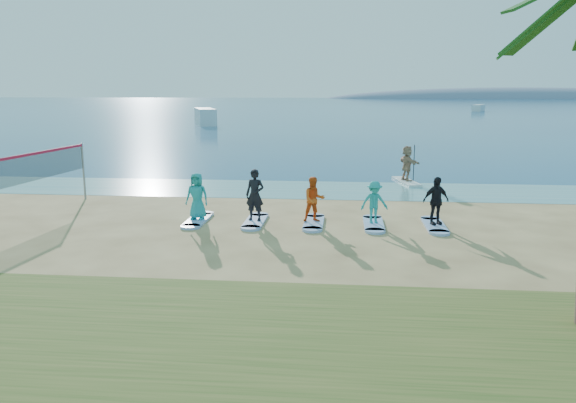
# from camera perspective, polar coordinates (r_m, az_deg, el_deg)

# --- Properties ---
(ground) EXTENTS (600.00, 600.00, 0.00)m
(ground) POSITION_cam_1_polar(r_m,az_deg,el_deg) (17.37, -3.17, -4.80)
(ground) COLOR tan
(ground) RESTS_ON ground
(shallow_water) EXTENTS (600.00, 600.00, 0.00)m
(shallow_water) POSITION_cam_1_polar(r_m,az_deg,el_deg) (27.54, 0.15, 1.26)
(shallow_water) COLOR teal
(shallow_water) RESTS_ON ground
(ocean) EXTENTS (600.00, 600.00, 0.00)m
(ocean) POSITION_cam_1_polar(r_m,az_deg,el_deg) (176.57, 4.86, 9.73)
(ocean) COLOR navy
(ocean) RESTS_ON ground
(island_ridge) EXTENTS (220.00, 56.00, 18.00)m
(island_ridge) POSITION_cam_1_polar(r_m,az_deg,el_deg) (329.74, 22.24, 9.67)
(island_ridge) COLOR slate
(island_ridge) RESTS_ON ground
(volleyball_net) EXTENTS (0.80, 9.06, 2.50)m
(volleyball_net) POSITION_cam_1_polar(r_m,az_deg,el_deg) (22.67, -25.82, 2.80)
(volleyball_net) COLOR gray
(volleyball_net) RESTS_ON ground
(paddleboard) EXTENTS (1.31, 3.08, 0.12)m
(paddleboard) POSITION_cam_1_polar(r_m,az_deg,el_deg) (30.14, 11.93, 1.99)
(paddleboard) COLOR silver
(paddleboard) RESTS_ON ground
(paddleboarder) EXTENTS (1.20, 1.76, 1.83)m
(paddleboarder) POSITION_cam_1_polar(r_m,az_deg,el_deg) (30.00, 12.00, 3.83)
(paddleboarder) COLOR tan
(paddleboarder) RESTS_ON paddleboard
(boat_offshore_a) EXTENTS (5.13, 9.27, 2.22)m
(boat_offshore_a) POSITION_cam_1_polar(r_m,az_deg,el_deg) (79.84, -8.39, 7.75)
(boat_offshore_a) COLOR silver
(boat_offshore_a) RESTS_ON ground
(boat_offshore_b) EXTENTS (4.06, 6.22, 1.45)m
(boat_offshore_b) POSITION_cam_1_polar(r_m,az_deg,el_deg) (133.83, 18.75, 8.68)
(boat_offshore_b) COLOR silver
(boat_offshore_b) RESTS_ON ground
(surfboard_0) EXTENTS (0.70, 2.20, 0.09)m
(surfboard_0) POSITION_cam_1_polar(r_m,az_deg,el_deg) (21.16, -9.15, -1.86)
(surfboard_0) COLOR #8FABDD
(surfboard_0) RESTS_ON ground
(student_0) EXTENTS (0.89, 0.62, 1.73)m
(student_0) POSITION_cam_1_polar(r_m,az_deg,el_deg) (20.98, -9.23, 0.55)
(student_0) COLOR teal
(student_0) RESTS_ON surfboard_0
(surfboard_1) EXTENTS (0.70, 2.20, 0.09)m
(surfboard_1) POSITION_cam_1_polar(r_m,az_deg,el_deg) (20.72, -3.35, -2.02)
(surfboard_1) COLOR #8FABDD
(surfboard_1) RESTS_ON ground
(student_1) EXTENTS (0.77, 0.58, 1.89)m
(student_1) POSITION_cam_1_polar(r_m,az_deg,el_deg) (20.52, -3.38, 0.67)
(student_1) COLOR black
(student_1) RESTS_ON surfboard_1
(surfboard_2) EXTENTS (0.70, 2.20, 0.09)m
(surfboard_2) POSITION_cam_1_polar(r_m,az_deg,el_deg) (20.50, 2.64, -2.16)
(surfboard_2) COLOR #8FABDD
(surfboard_2) RESTS_ON ground
(student_2) EXTENTS (0.93, 0.81, 1.64)m
(student_2) POSITION_cam_1_polar(r_m,az_deg,el_deg) (20.32, 2.66, 0.22)
(student_2) COLOR #D75016
(student_2) RESTS_ON surfboard_2
(surfboard_3) EXTENTS (0.70, 2.20, 0.09)m
(surfboard_3) POSITION_cam_1_polar(r_m,az_deg,el_deg) (20.51, 8.69, -2.27)
(surfboard_3) COLOR #8FABDD
(surfboard_3) RESTS_ON ground
(student_3) EXTENTS (1.08, 0.77, 1.52)m
(student_3) POSITION_cam_1_polar(r_m,az_deg,el_deg) (20.34, 8.75, -0.06)
(student_3) COLOR teal
(student_3) RESTS_ON surfboard_3
(surfboard_4) EXTENTS (0.70, 2.20, 0.09)m
(surfboard_4) POSITION_cam_1_polar(r_m,az_deg,el_deg) (20.74, 14.66, -2.36)
(surfboard_4) COLOR #8FABDD
(surfboard_4) RESTS_ON ground
(student_4) EXTENTS (1.09, 0.76, 1.71)m
(student_4) POSITION_cam_1_polar(r_m,az_deg,el_deg) (20.55, 14.79, 0.08)
(student_4) COLOR black
(student_4) RESTS_ON surfboard_4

